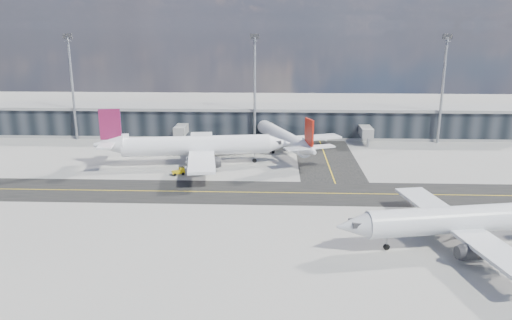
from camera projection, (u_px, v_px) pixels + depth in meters
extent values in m
plane|color=gray|center=(244.00, 199.00, 91.91)|extent=(300.00, 300.00, 0.00)
cube|color=black|center=(245.00, 192.00, 95.77)|extent=(180.00, 14.00, 0.02)
cube|color=black|center=(324.00, 153.00, 124.96)|extent=(14.00, 50.00, 0.02)
cube|color=yellow|center=(245.00, 192.00, 95.76)|extent=(180.00, 0.25, 0.01)
cube|color=yellow|center=(324.00, 153.00, 124.96)|extent=(0.25, 50.00, 0.01)
cube|color=black|center=(256.00, 122.00, 143.92)|extent=(150.00, 12.00, 8.00)
cube|color=gray|center=(256.00, 107.00, 142.77)|extent=(152.00, 13.00, 0.80)
cube|color=gray|center=(256.00, 134.00, 144.86)|extent=(150.00, 12.20, 0.80)
cube|color=gray|center=(182.00, 129.00, 137.12)|extent=(3.00, 10.00, 2.40)
cylinder|color=gray|center=(179.00, 141.00, 132.89)|extent=(0.60, 0.60, 2.40)
cube|color=gray|center=(365.00, 130.00, 135.15)|extent=(3.00, 10.00, 2.40)
cylinder|color=gray|center=(368.00, 143.00, 130.93)|extent=(0.60, 0.60, 2.40)
cylinder|color=gray|center=(73.00, 90.00, 136.52)|extent=(0.70, 0.70, 28.00)
cube|color=#2D2D30|center=(67.00, 36.00, 132.81)|extent=(2.50, 0.50, 1.40)
cylinder|color=gray|center=(255.00, 90.00, 134.56)|extent=(0.70, 0.70, 28.00)
cube|color=#2D2D30|center=(255.00, 36.00, 130.85)|extent=(2.50, 0.50, 1.40)
cylinder|color=gray|center=(442.00, 91.00, 132.59)|extent=(0.70, 0.70, 28.00)
cube|color=#2D2D30|center=(448.00, 37.00, 128.89)|extent=(2.50, 0.50, 1.40)
cylinder|color=white|center=(196.00, 146.00, 113.92)|extent=(33.65, 9.27, 4.45)
cone|color=white|center=(278.00, 144.00, 115.85)|extent=(6.15, 5.21, 4.45)
cone|color=white|center=(109.00, 145.00, 111.76)|extent=(7.25, 5.37, 4.45)
cube|color=white|center=(201.00, 150.00, 114.32)|extent=(11.02, 38.21, 0.56)
cylinder|color=#2D2D30|center=(206.00, 148.00, 121.16)|extent=(4.99, 3.21, 2.56)
cylinder|color=#2D2D30|center=(207.00, 163.00, 108.35)|extent=(4.99, 3.21, 2.56)
cube|color=silver|center=(206.00, 145.00, 120.93)|extent=(2.26, 0.76, 0.89)
cube|color=silver|center=(207.00, 159.00, 108.12)|extent=(2.26, 0.76, 0.89)
cube|color=#64174C|center=(110.00, 124.00, 110.60)|extent=(4.69, 1.18, 6.89)
cube|color=white|center=(109.00, 142.00, 111.59)|extent=(5.03, 13.65, 0.39)
cube|color=#2D2D30|center=(276.00, 142.00, 115.68)|extent=(2.56, 2.74, 0.78)
cylinder|color=gray|center=(254.00, 157.00, 116.09)|extent=(0.30, 0.30, 2.22)
cylinder|color=black|center=(254.00, 161.00, 116.31)|extent=(1.05, 0.53, 1.00)
cylinder|color=black|center=(192.00, 158.00, 118.01)|extent=(1.29, 0.73, 1.22)
cylinder|color=black|center=(192.00, 166.00, 111.61)|extent=(1.29, 0.73, 1.22)
cylinder|color=white|center=(282.00, 137.00, 125.58)|extent=(13.52, 27.83, 3.78)
cone|color=white|center=(262.00, 125.00, 140.29)|extent=(5.20, 5.75, 3.78)
cone|color=white|center=(310.00, 150.00, 110.29)|extent=(5.53, 6.63, 3.78)
cube|color=white|center=(281.00, 140.00, 126.69)|extent=(31.70, 15.73, 0.47)
cylinder|color=#2D2D30|center=(259.00, 145.00, 126.11)|extent=(3.43, 4.48, 2.17)
cylinder|color=#2D2D30|center=(300.00, 142.00, 129.55)|extent=(3.43, 4.48, 2.17)
cube|color=silver|center=(259.00, 142.00, 125.91)|extent=(1.02, 1.90, 0.76)
cube|color=silver|center=(300.00, 139.00, 129.35)|extent=(1.02, 1.90, 0.76)
cube|color=#B81C0C|center=(309.00, 132.00, 109.69)|extent=(1.80, 3.86, 5.85)
cube|color=white|center=(310.00, 147.00, 110.14)|extent=(11.53, 6.47, 0.33)
cube|color=#2D2D30|center=(262.00, 124.00, 139.76)|extent=(2.61, 2.50, 0.66)
cylinder|color=gray|center=(267.00, 138.00, 136.65)|extent=(0.29, 0.29, 1.89)
cylinder|color=black|center=(267.00, 141.00, 136.84)|extent=(0.61, 0.91, 0.85)
cylinder|color=black|center=(273.00, 151.00, 124.71)|extent=(0.81, 1.14, 1.04)
cylinder|color=black|center=(294.00, 150.00, 126.42)|extent=(0.81, 1.14, 1.04)
cylinder|color=silver|center=(467.00, 219.00, 71.84)|extent=(30.21, 9.56, 4.00)
cone|color=silver|center=(354.00, 226.00, 69.42)|extent=(5.66, 4.87, 4.00)
cube|color=silver|center=(460.00, 226.00, 71.96)|extent=(11.29, 34.32, 0.50)
cylinder|color=#2D2D30|center=(476.00, 251.00, 66.38)|extent=(4.56, 3.05, 2.30)
cylinder|color=#2D2D30|center=(433.00, 218.00, 77.83)|extent=(4.56, 3.05, 2.30)
cube|color=silver|center=(477.00, 246.00, 66.17)|extent=(2.04, 0.77, 0.80)
cube|color=silver|center=(433.00, 213.00, 77.62)|extent=(2.04, 0.77, 0.80)
cube|color=#2D2D30|center=(358.00, 223.00, 69.39)|extent=(2.38, 2.54, 0.70)
cylinder|color=gray|center=(387.00, 242.00, 70.86)|extent=(0.28, 0.28, 2.00)
cylinder|color=black|center=(386.00, 247.00, 71.06)|extent=(0.95, 0.51, 0.90)
cylinder|color=black|center=(483.00, 250.00, 70.02)|extent=(1.17, 0.70, 1.10)
cylinder|color=black|center=(460.00, 233.00, 75.75)|extent=(1.17, 0.70, 1.10)
cube|color=gold|center=(178.00, 172.00, 106.70)|extent=(2.92, 2.26, 0.62)
cube|color=gold|center=(182.00, 169.00, 106.85)|extent=(1.37, 1.45, 0.79)
cube|color=black|center=(182.00, 168.00, 106.77)|extent=(1.27, 1.38, 0.22)
cylinder|color=black|center=(182.00, 172.00, 107.64)|extent=(0.65, 0.47, 0.62)
cylinder|color=black|center=(183.00, 174.00, 106.62)|extent=(0.65, 0.47, 0.62)
cylinder|color=black|center=(174.00, 173.00, 106.96)|extent=(0.65, 0.47, 0.62)
cylinder|color=black|center=(175.00, 175.00, 105.95)|extent=(0.65, 0.47, 0.62)
imported|color=white|center=(266.00, 150.00, 125.67)|extent=(2.49, 4.85, 1.31)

